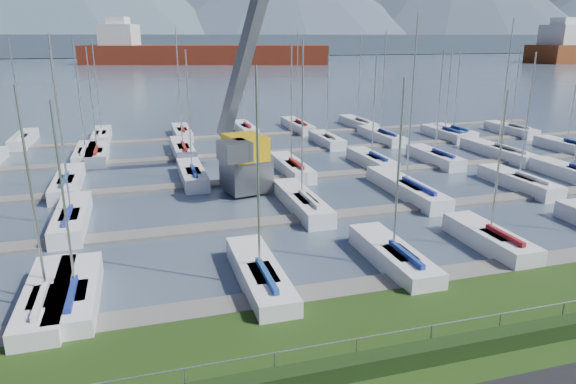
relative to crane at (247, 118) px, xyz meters
name	(u,v)px	position (x,y,z in m)	size (l,w,h in m)	color
water	(149,60)	(-0.37, 235.57, -5.73)	(800.00, 540.00, 0.20)	#475568
hedge	(386,361)	(-0.37, -24.83, -4.98)	(80.00, 0.70, 0.70)	black
fence	(383,334)	(-0.37, -24.43, -4.13)	(0.04, 0.04, 80.00)	gray
foothill	(144,45)	(-0.37, 305.57, 0.67)	(900.00, 80.00, 12.00)	#3F4E5D
docks	(240,182)	(-0.37, 1.57, -5.55)	(90.00, 41.60, 0.25)	gray
crane	(247,118)	(0.00, 0.00, 0.00)	(6.76, 13.17, 22.35)	slate
cargo_ship_mid	(195,55)	(17.74, 189.06, -1.82)	(104.36, 47.32, 21.50)	maroon
sailboat_fleet	(199,110)	(-3.05, 5.39, 0.03)	(75.09, 50.13, 13.51)	silver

